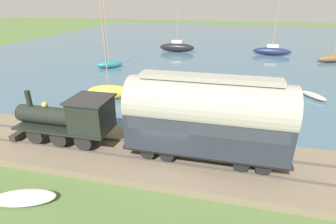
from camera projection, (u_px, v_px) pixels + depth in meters
name	position (u px, v px, depth m)	size (l,w,h in m)	color
ground_plane	(167.00, 167.00, 14.28)	(200.00, 200.00, 0.00)	#516B38
harbor_water	(218.00, 43.00, 53.02)	(80.00, 80.00, 0.01)	#426075
rail_embankment	(169.00, 158.00, 14.68)	(5.26, 56.00, 0.53)	#756651
steam_locomotive	(73.00, 117.00, 15.13)	(2.24, 6.27, 2.99)	black
passenger_coach	(207.00, 116.00, 13.16)	(2.59, 8.38, 4.58)	black
sailboat_black	(177.00, 47.00, 44.35)	(1.68, 5.91, 7.47)	black
sailboat_brown	(333.00, 58.00, 37.38)	(3.72, 5.10, 5.73)	brown
sailboat_teal	(109.00, 64.00, 34.08)	(2.60, 3.34, 8.30)	#1E707A
sailboat_yellow	(109.00, 91.00, 23.62)	(1.97, 4.04, 8.19)	gold
sailboat_navy	(272.00, 51.00, 41.72)	(1.69, 5.87, 8.52)	#192347
rowboat_off_pier	(176.00, 98.00, 23.47)	(3.03, 2.42, 0.45)	beige
rowboat_near_shore	(314.00, 96.00, 23.92)	(2.60, 2.11, 0.48)	#B7B2A3
rowboat_mid_harbor	(152.00, 110.00, 20.92)	(1.30, 2.63, 0.45)	beige
beached_dinghy	(24.00, 198.00, 11.75)	(1.88, 3.00, 0.44)	silver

